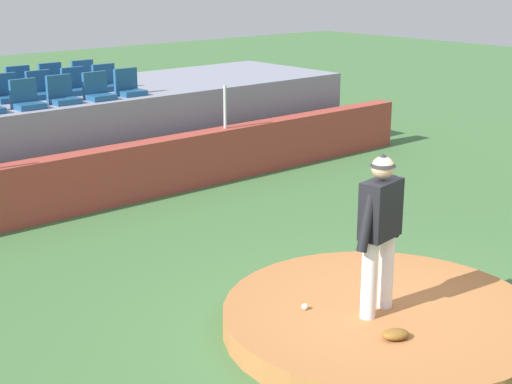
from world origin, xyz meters
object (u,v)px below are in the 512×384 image
(stadium_chair_2, at_px, (62,95))
(stadium_chair_8, at_px, (76,86))
(stadium_chair_6, at_px, (6,93))
(stadium_chair_7, at_px, (41,89))
(stadium_chair_4, at_px, (129,87))
(stadium_chair_9, at_px, (106,82))
(stadium_chair_13, at_px, (53,81))
(pitcher, at_px, (380,222))
(stadium_chair_12, at_px, (21,84))
(stadium_chair_14, at_px, (85,77))
(baseball, at_px, (305,307))
(stadium_chair_1, at_px, (26,99))
(stadium_chair_3, at_px, (98,91))
(fielding_glove, at_px, (395,334))

(stadium_chair_2, relative_size, stadium_chair_8, 1.00)
(stadium_chair_6, relative_size, stadium_chair_7, 1.00)
(stadium_chair_4, bearing_deg, stadium_chair_9, -91.10)
(stadium_chair_8, xyz_separation_m, stadium_chair_13, (-0.02, 0.91, 0.00))
(stadium_chair_2, relative_size, stadium_chair_13, 1.00)
(pitcher, height_order, stadium_chair_8, stadium_chair_8)
(stadium_chair_2, bearing_deg, stadium_chair_8, -131.45)
(stadium_chair_12, bearing_deg, stadium_chair_14, -179.36)
(baseball, relative_size, stadium_chair_12, 0.15)
(stadium_chair_1, height_order, stadium_chair_12, same)
(stadium_chair_1, distance_m, stadium_chair_3, 1.40)
(fielding_glove, relative_size, stadium_chair_12, 0.60)
(stadium_chair_12, bearing_deg, baseball, 85.44)
(stadium_chair_3, relative_size, stadium_chair_13, 1.00)
(stadium_chair_3, height_order, stadium_chair_14, same)
(baseball, xyz_separation_m, stadium_chair_7, (0.69, 7.77, 1.51))
(baseball, bearing_deg, stadium_chair_6, 89.81)
(stadium_chair_6, relative_size, stadium_chair_12, 1.00)
(stadium_chair_9, bearing_deg, stadium_chair_14, -89.93)
(baseball, distance_m, stadium_chair_2, 7.15)
(baseball, height_order, stadium_chair_9, stadium_chair_9)
(stadium_chair_12, bearing_deg, stadium_chair_1, 68.15)
(stadium_chair_2, bearing_deg, stadium_chair_3, 175.90)
(baseball, bearing_deg, stadium_chair_8, 79.70)
(baseball, xyz_separation_m, stadium_chair_14, (2.11, 8.66, 1.51))
(stadium_chair_3, xyz_separation_m, stadium_chair_9, (0.72, 0.91, 0.00))
(pitcher, height_order, stadium_chair_12, stadium_chair_12)
(stadium_chair_2, xyz_separation_m, stadium_chair_3, (0.70, -0.05, 0.00))
(stadium_chair_14, bearing_deg, baseball, 76.32)
(stadium_chair_2, relative_size, stadium_chair_7, 1.00)
(stadium_chair_1, relative_size, stadium_chair_6, 1.00)
(stadium_chair_8, bearing_deg, stadium_chair_1, 31.22)
(stadium_chair_8, bearing_deg, pitcher, 84.24)
(stadium_chair_1, relative_size, stadium_chair_13, 1.00)
(stadium_chair_2, distance_m, stadium_chair_6, 1.09)
(stadium_chair_7, distance_m, stadium_chair_13, 1.15)
(pitcher, relative_size, baseball, 24.98)
(stadium_chair_2, height_order, stadium_chair_7, same)
(fielding_glove, height_order, stadium_chair_4, stadium_chair_4)
(baseball, relative_size, stadium_chair_8, 0.15)
(stadium_chair_3, xyz_separation_m, stadium_chair_12, (-0.70, 1.74, 0.00))
(fielding_glove, xyz_separation_m, stadium_chair_6, (-0.18, 8.96, 1.49))
(stadium_chair_2, bearing_deg, stadium_chair_4, -179.85)
(pitcher, bearing_deg, stadium_chair_12, 80.42)
(stadium_chair_3, bearing_deg, stadium_chair_7, -50.86)
(stadium_chair_9, bearing_deg, stadium_chair_13, -50.28)
(baseball, height_order, stadium_chair_13, stadium_chair_13)
(stadium_chair_6, distance_m, stadium_chair_9, 2.08)
(baseball, relative_size, fielding_glove, 0.25)
(stadium_chair_8, relative_size, stadium_chair_13, 1.00)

